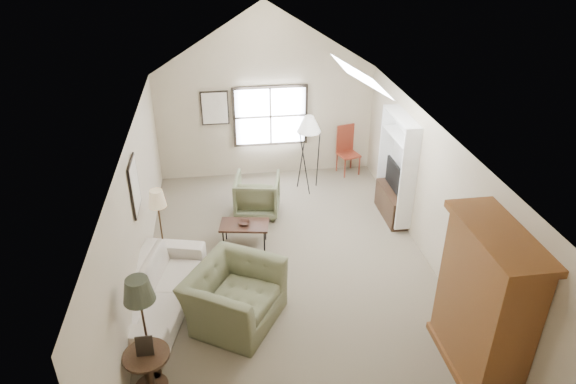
{
  "coord_description": "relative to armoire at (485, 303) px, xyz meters",
  "views": [
    {
      "loc": [
        -1.07,
        -7.13,
        5.56
      ],
      "look_at": [
        0.0,
        0.4,
        1.4
      ],
      "focal_mm": 32.0,
      "sensor_mm": 36.0,
      "label": 1
    }
  ],
  "objects": [
    {
      "name": "tv_panel",
      "position": [
        0.14,
        4.0,
        -0.18
      ],
      "size": [
        0.05,
        0.9,
        0.55
      ],
      "primitive_type": "cube",
      "color": "black",
      "rests_on": "media_console"
    },
    {
      "name": "window",
      "position": [
        -2.08,
        6.36,
        0.35
      ],
      "size": [
        1.72,
        0.08,
        1.42
      ],
      "primitive_type": "cube",
      "color": "black",
      "rests_on": "room_shell"
    },
    {
      "name": "dark_lamp",
      "position": [
        -4.38,
        0.43,
        -0.26
      ],
      "size": [
        0.49,
        0.49,
        1.68
      ],
      "primitive_type": null,
      "rotation": [
        0.0,
        0.0,
        -0.25
      ],
      "color": "#272A1D",
      "rests_on": "ground"
    },
    {
      "name": "side_chair",
      "position": [
        -0.25,
        6.1,
        -0.52
      ],
      "size": [
        0.56,
        0.56,
        1.17
      ],
      "primitive_type": "cube",
      "rotation": [
        0.0,
        0.0,
        0.27
      ],
      "color": "maroon",
      "rests_on": "ground"
    },
    {
      "name": "skylight",
      "position": [
        -0.88,
        3.3,
        2.12
      ],
      "size": [
        0.8,
        1.2,
        0.52
      ],
      "primitive_type": null,
      "color": "white",
      "rests_on": "room_shell"
    },
    {
      "name": "room_shell",
      "position": [
        -2.18,
        2.4,
        2.11
      ],
      "size": [
        5.01,
        8.01,
        4.0
      ],
      "color": "#6C604D",
      "rests_on": "ground"
    },
    {
      "name": "coffee_table",
      "position": [
        -2.92,
        3.38,
        -0.87
      ],
      "size": [
        0.97,
        0.64,
        0.46
      ],
      "primitive_type": "cube",
      "rotation": [
        0.0,
        0.0,
        -0.17
      ],
      "color": "#3C2118",
      "rests_on": "ground"
    },
    {
      "name": "media_console",
      "position": [
        0.14,
        4.0,
        -0.8
      ],
      "size": [
        0.34,
        1.18,
        0.6
      ],
      "primitive_type": "cube",
      "color": "#382316",
      "rests_on": "ground"
    },
    {
      "name": "tripod_lamp",
      "position": [
        -1.36,
        5.41,
        -0.2
      ],
      "size": [
        0.62,
        0.62,
        1.8
      ],
      "primitive_type": null,
      "rotation": [
        0.0,
        0.0,
        -0.22
      ],
      "color": "silver",
      "rests_on": "ground"
    },
    {
      "name": "armchair_far",
      "position": [
        -2.57,
        4.56,
        -0.69
      ],
      "size": [
        1.04,
        1.06,
        0.83
      ],
      "primitive_type": "imported",
      "rotation": [
        0.0,
        0.0,
        2.95
      ],
      "color": "#666748",
      "rests_on": "ground"
    },
    {
      "name": "armoire",
      "position": [
        0.0,
        0.0,
        0.0
      ],
      "size": [
        0.6,
        1.5,
        2.2
      ],
      "primitive_type": "cube",
      "color": "brown",
      "rests_on": "ground"
    },
    {
      "name": "side_table",
      "position": [
        -4.38,
        0.23,
        -0.8
      ],
      "size": [
        0.73,
        0.73,
        0.6
      ],
      "primitive_type": "cylinder",
      "rotation": [
        0.0,
        0.0,
        -0.25
      ],
      "color": "#392917",
      "rests_on": "ground"
    },
    {
      "name": "wall_art",
      "position": [
        -4.06,
        4.34,
        0.63
      ],
      "size": [
        1.97,
        3.71,
        0.88
      ],
      "color": "black",
      "rests_on": "room_shell"
    },
    {
      "name": "tan_lamp",
      "position": [
        -4.38,
        3.03,
        -0.35
      ],
      "size": [
        0.37,
        0.37,
        1.51
      ],
      "primitive_type": null,
      "rotation": [
        0.0,
        0.0,
        -0.25
      ],
      "color": "tan",
      "rests_on": "ground"
    },
    {
      "name": "tv_alcove",
      "position": [
        0.16,
        4.0,
        0.05
      ],
      "size": [
        0.32,
        1.3,
        2.1
      ],
      "primitive_type": "cube",
      "color": "white",
      "rests_on": "ground"
    },
    {
      "name": "bowl",
      "position": [
        -2.92,
        3.38,
        -0.61
      ],
      "size": [
        0.25,
        0.25,
        0.05
      ],
      "primitive_type": "imported",
      "rotation": [
        0.0,
        0.0,
        -0.17
      ],
      "color": "#3B2118",
      "rests_on": "coffee_table"
    },
    {
      "name": "armchair_near",
      "position": [
        -3.2,
        1.39,
        -0.65
      ],
      "size": [
        1.75,
        1.8,
        0.89
      ],
      "primitive_type": "imported",
      "rotation": [
        0.0,
        0.0,
        1.02
      ],
      "color": "#5C5F42",
      "rests_on": "ground"
    },
    {
      "name": "sofa",
      "position": [
        -4.38,
        1.83,
        -0.75
      ],
      "size": [
        1.49,
        2.56,
        0.7
      ],
      "primitive_type": "imported",
      "rotation": [
        0.0,
        0.0,
        1.33
      ],
      "color": "beige",
      "rests_on": "ground"
    }
  ]
}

